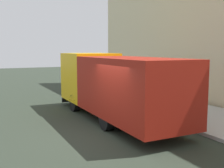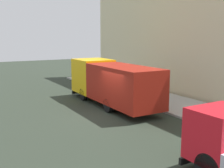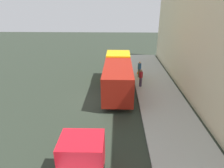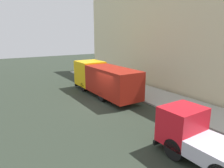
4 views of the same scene
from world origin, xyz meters
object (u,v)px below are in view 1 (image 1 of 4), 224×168
object	(u,v)px
pedestrian_walking	(124,84)
pedestrian_standing	(147,91)
traffic_cone_orange	(118,91)
large_utility_truck	(114,83)

from	to	relation	value
pedestrian_walking	pedestrian_standing	world-z (taller)	pedestrian_walking
pedestrian_walking	traffic_cone_orange	world-z (taller)	pedestrian_walking
large_utility_truck	traffic_cone_orange	distance (m)	4.96
pedestrian_walking	large_utility_truck	bearing A→B (deg)	82.76
large_utility_truck	traffic_cone_orange	bearing A→B (deg)	60.61
traffic_cone_orange	pedestrian_walking	bearing A→B (deg)	-95.61
large_utility_truck	pedestrian_walking	bearing A→B (deg)	54.62
large_utility_truck	pedestrian_standing	xyz separation A→B (m)	(2.18, 0.67, -0.55)
pedestrian_walking	pedestrian_standing	distance (m)	2.54
pedestrian_standing	large_utility_truck	bearing A→B (deg)	88.04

